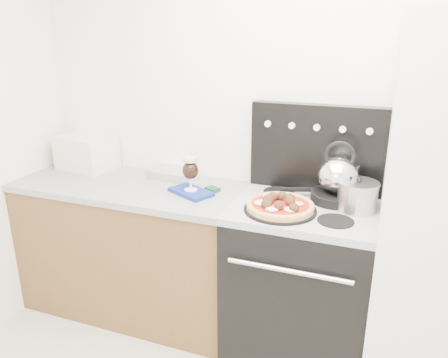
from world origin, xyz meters
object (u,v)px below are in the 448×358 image
at_px(pizza, 280,204).
at_px(base_cabinet, 135,250).
at_px(oven_mitt, 191,192).
at_px(stock_pot, 357,197).
at_px(beer_glass, 191,174).
at_px(skillet, 336,197).
at_px(tea_kettle, 338,172).
at_px(pizza_pan, 280,210).
at_px(toaster_oven, 87,152).
at_px(stove_body, 300,283).

bearing_deg(pizza, base_cabinet, 171.94).
height_order(oven_mitt, stock_pot, stock_pot).
distance_m(oven_mitt, pizza, 0.57).
relative_size(beer_glass, pizza, 0.58).
height_order(beer_glass, skillet, beer_glass).
relative_size(pizza, tea_kettle, 1.44).
bearing_deg(oven_mitt, skillet, 8.96).
height_order(pizza_pan, skillet, skillet).
relative_size(base_cabinet, oven_mitt, 5.56).
height_order(tea_kettle, stock_pot, tea_kettle).
xyz_separation_m(toaster_oven, tea_kettle, (1.70, -0.08, 0.08)).
height_order(oven_mitt, pizza, pizza).
xyz_separation_m(oven_mitt, beer_glass, (0.00, 0.00, 0.11)).
distance_m(beer_glass, stock_pot, 0.93).
bearing_deg(skillet, oven_mitt, -171.04).
bearing_deg(stock_pot, oven_mitt, -177.51).
bearing_deg(toaster_oven, tea_kettle, 5.24).
bearing_deg(pizza, tea_kettle, 43.38).
relative_size(oven_mitt, pizza_pan, 0.69).
bearing_deg(base_cabinet, pizza_pan, -8.06).
distance_m(pizza, stock_pot, 0.40).
xyz_separation_m(stove_body, tea_kettle, (0.15, 0.12, 0.65)).
bearing_deg(oven_mitt, pizza, -11.27).
bearing_deg(pizza_pan, beer_glass, 168.73).
bearing_deg(tea_kettle, toaster_oven, 166.16).
distance_m(pizza_pan, pizza, 0.03).
bearing_deg(stock_pot, pizza, -157.62).
bearing_deg(stove_body, pizza_pan, -132.85).
bearing_deg(tea_kettle, pizza, -147.92).
xyz_separation_m(stove_body, oven_mitt, (-0.67, -0.00, 0.47)).
height_order(base_cabinet, pizza, pizza).
height_order(toaster_oven, beer_glass, same).
distance_m(toaster_oven, skillet, 1.70).
height_order(base_cabinet, beer_glass, beer_glass).
distance_m(beer_glass, skillet, 0.83).
distance_m(oven_mitt, skillet, 0.83).
xyz_separation_m(base_cabinet, toaster_oven, (-0.44, 0.17, 0.58)).
xyz_separation_m(stove_body, beer_glass, (-0.67, -0.00, 0.58)).
bearing_deg(stove_body, stock_pot, 7.80).
xyz_separation_m(toaster_oven, stock_pot, (1.81, -0.16, -0.02)).
relative_size(pizza_pan, stock_pot, 1.89).
bearing_deg(tea_kettle, skillet, 168.70).
bearing_deg(pizza_pan, skillet, 43.38).
relative_size(stove_body, pizza_pan, 2.33).
bearing_deg(pizza, beer_glass, 168.73).
bearing_deg(pizza, toaster_oven, 167.65).
relative_size(pizza, skillet, 1.27).
bearing_deg(base_cabinet, pizza, -8.06).
xyz_separation_m(toaster_oven, skillet, (1.70, -0.08, -0.07)).
xyz_separation_m(pizza_pan, pizza, (0.00, 0.00, 0.03)).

